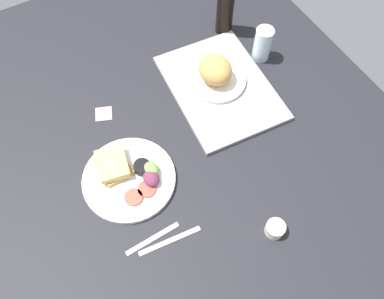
{
  "coord_description": "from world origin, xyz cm",
  "views": [
    {
      "loc": [
        54.03,
        -26.32,
        110.35
      ],
      "look_at": [
        2.0,
        3.0,
        4.0
      ],
      "focal_mm": 36.39,
      "sensor_mm": 36.0,
      "label": 1
    }
  ],
  "objects_px": {
    "bread_plate_near": "(215,73)",
    "drinking_glass": "(263,44)",
    "serving_tray": "(220,87)",
    "soda_bottle": "(225,6)",
    "espresso_cup": "(275,229)",
    "knife": "(170,241)",
    "fork": "(153,238)",
    "sticky_note": "(104,114)",
    "plate_with_salad": "(129,176)"
  },
  "relations": [
    {
      "from": "plate_with_salad",
      "to": "fork",
      "type": "distance_m",
      "value": 0.21
    },
    {
      "from": "espresso_cup",
      "to": "sticky_note",
      "type": "distance_m",
      "value": 0.68
    },
    {
      "from": "bread_plate_near",
      "to": "knife",
      "type": "bearing_deg",
      "value": -43.59
    },
    {
      "from": "bread_plate_near",
      "to": "fork",
      "type": "bearing_deg",
      "value": -48.32
    },
    {
      "from": "drinking_glass",
      "to": "knife",
      "type": "distance_m",
      "value": 0.77
    },
    {
      "from": "knife",
      "to": "sticky_note",
      "type": "bearing_deg",
      "value": 94.53
    },
    {
      "from": "plate_with_salad",
      "to": "sticky_note",
      "type": "bearing_deg",
      "value": 174.83
    },
    {
      "from": "espresso_cup",
      "to": "serving_tray",
      "type": "bearing_deg",
      "value": 165.47
    },
    {
      "from": "espresso_cup",
      "to": "fork",
      "type": "xyz_separation_m",
      "value": [
        -0.15,
        -0.32,
        -0.02
      ]
    },
    {
      "from": "drinking_glass",
      "to": "bread_plate_near",
      "type": "bearing_deg",
      "value": -83.15
    },
    {
      "from": "espresso_cup",
      "to": "drinking_glass",
      "type": "bearing_deg",
      "value": 149.14
    },
    {
      "from": "drinking_glass",
      "to": "knife",
      "type": "xyz_separation_m",
      "value": [
        0.46,
        -0.62,
        -0.06
      ]
    },
    {
      "from": "bread_plate_near",
      "to": "soda_bottle",
      "type": "xyz_separation_m",
      "value": [
        -0.21,
        0.17,
        0.06
      ]
    },
    {
      "from": "serving_tray",
      "to": "drinking_glass",
      "type": "distance_m",
      "value": 0.23
    },
    {
      "from": "plate_with_salad",
      "to": "sticky_note",
      "type": "xyz_separation_m",
      "value": [
        -0.27,
        0.02,
        -0.02
      ]
    },
    {
      "from": "espresso_cup",
      "to": "plate_with_salad",
      "type": "bearing_deg",
      "value": -140.71
    },
    {
      "from": "sticky_note",
      "to": "fork",
      "type": "bearing_deg",
      "value": -5.82
    },
    {
      "from": "serving_tray",
      "to": "sticky_note",
      "type": "distance_m",
      "value": 0.42
    },
    {
      "from": "bread_plate_near",
      "to": "fork",
      "type": "height_order",
      "value": "bread_plate_near"
    },
    {
      "from": "plate_with_salad",
      "to": "drinking_glass",
      "type": "height_order",
      "value": "drinking_glass"
    },
    {
      "from": "bread_plate_near",
      "to": "espresso_cup",
      "type": "height_order",
      "value": "bread_plate_near"
    },
    {
      "from": "bread_plate_near",
      "to": "knife",
      "type": "distance_m",
      "value": 0.6
    },
    {
      "from": "soda_bottle",
      "to": "espresso_cup",
      "type": "xyz_separation_m",
      "value": [
        0.76,
        -0.3,
        -0.1
      ]
    },
    {
      "from": "soda_bottle",
      "to": "knife",
      "type": "distance_m",
      "value": 0.87
    },
    {
      "from": "soda_bottle",
      "to": "drinking_glass",
      "type": "bearing_deg",
      "value": 14.22
    },
    {
      "from": "sticky_note",
      "to": "knife",
      "type": "bearing_deg",
      "value": -0.94
    },
    {
      "from": "drinking_glass",
      "to": "fork",
      "type": "bearing_deg",
      "value": -57.32
    },
    {
      "from": "serving_tray",
      "to": "drinking_glass",
      "type": "bearing_deg",
      "value": 105.04
    },
    {
      "from": "espresso_cup",
      "to": "sticky_note",
      "type": "relative_size",
      "value": 1.0
    },
    {
      "from": "drinking_glass",
      "to": "espresso_cup",
      "type": "relative_size",
      "value": 2.33
    },
    {
      "from": "fork",
      "to": "sticky_note",
      "type": "relative_size",
      "value": 3.04
    },
    {
      "from": "serving_tray",
      "to": "fork",
      "type": "distance_m",
      "value": 0.58
    },
    {
      "from": "serving_tray",
      "to": "knife",
      "type": "distance_m",
      "value": 0.57
    },
    {
      "from": "serving_tray",
      "to": "soda_bottle",
      "type": "xyz_separation_m",
      "value": [
        -0.24,
        0.16,
        0.11
      ]
    },
    {
      "from": "serving_tray",
      "to": "drinking_glass",
      "type": "height_order",
      "value": "drinking_glass"
    },
    {
      "from": "bread_plate_near",
      "to": "espresso_cup",
      "type": "relative_size",
      "value": 3.77
    },
    {
      "from": "fork",
      "to": "knife",
      "type": "relative_size",
      "value": 0.89
    },
    {
      "from": "bread_plate_near",
      "to": "espresso_cup",
      "type": "xyz_separation_m",
      "value": [
        0.55,
        -0.13,
        -0.04
      ]
    },
    {
      "from": "fork",
      "to": "knife",
      "type": "bearing_deg",
      "value": -38.93
    },
    {
      "from": "serving_tray",
      "to": "espresso_cup",
      "type": "height_order",
      "value": "espresso_cup"
    },
    {
      "from": "espresso_cup",
      "to": "knife",
      "type": "bearing_deg",
      "value": -113.8
    },
    {
      "from": "soda_bottle",
      "to": "knife",
      "type": "relative_size",
      "value": 1.24
    },
    {
      "from": "drinking_glass",
      "to": "espresso_cup",
      "type": "height_order",
      "value": "drinking_glass"
    },
    {
      "from": "espresso_cup",
      "to": "sticky_note",
      "type": "bearing_deg",
      "value": -156.7
    },
    {
      "from": "drinking_glass",
      "to": "serving_tray",
      "type": "bearing_deg",
      "value": -74.96
    },
    {
      "from": "bread_plate_near",
      "to": "drinking_glass",
      "type": "xyz_separation_m",
      "value": [
        -0.03,
        0.21,
        0.01
      ]
    },
    {
      "from": "sticky_note",
      "to": "soda_bottle",
      "type": "bearing_deg",
      "value": 103.67
    },
    {
      "from": "plate_with_salad",
      "to": "soda_bottle",
      "type": "relative_size",
      "value": 1.22
    },
    {
      "from": "espresso_cup",
      "to": "fork",
      "type": "bearing_deg",
      "value": -115.63
    },
    {
      "from": "bread_plate_near",
      "to": "soda_bottle",
      "type": "height_order",
      "value": "soda_bottle"
    }
  ]
}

